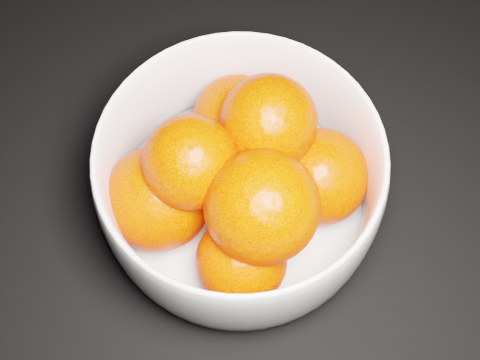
% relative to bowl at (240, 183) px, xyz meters
% --- Properties ---
extents(bowl, '(0.25, 0.25, 0.12)m').
position_rel_bowl_xyz_m(bowl, '(0.00, 0.00, 0.00)').
color(bowl, silver).
rests_on(bowl, ground).
extents(orange_pile, '(0.21, 0.21, 0.14)m').
position_rel_bowl_xyz_m(orange_pile, '(-0.00, -0.00, 0.02)').
color(orange_pile, '#FC3101').
rests_on(orange_pile, bowl).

